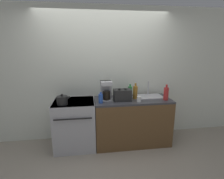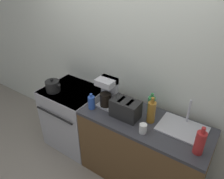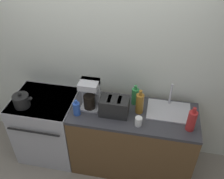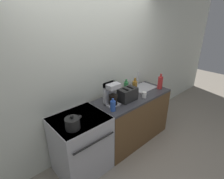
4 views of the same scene
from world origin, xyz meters
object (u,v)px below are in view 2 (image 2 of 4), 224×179
at_px(cup_white, 143,128).
at_px(bottle_amber, 151,112).
at_px(stove, 74,116).
at_px(bottle_green, 151,105).
at_px(kettle, 53,86).
at_px(bottle_blue, 91,102).
at_px(bottle_red, 200,142).
at_px(coffee_maker, 108,92).
at_px(toaster, 125,109).

bearing_deg(cup_white, bottle_amber, 93.96).
height_order(stove, bottle_green, bottle_green).
bearing_deg(bottle_amber, kettle, -173.19).
xyz_separation_m(bottle_amber, cup_white, (0.01, -0.20, -0.07)).
relative_size(bottle_blue, bottle_red, 0.67).
distance_m(bottle_red, cup_white, 0.53).
bearing_deg(bottle_red, stove, 174.90).
bearing_deg(bottle_amber, coffee_maker, -179.14).
xyz_separation_m(kettle, cup_white, (1.33, -0.05, -0.02)).
relative_size(kettle, coffee_maker, 0.65).
bearing_deg(bottle_red, bottle_blue, -179.54).
xyz_separation_m(kettle, bottle_red, (1.85, -0.00, 0.04)).
xyz_separation_m(coffee_maker, bottle_green, (0.48, 0.15, -0.08)).
xyz_separation_m(stove, bottle_red, (1.68, -0.15, 0.56)).
relative_size(stove, bottle_red, 3.12).
distance_m(kettle, cup_white, 1.33).
relative_size(kettle, toaster, 0.74).
bearing_deg(cup_white, bottle_blue, 177.12).
distance_m(bottle_green, bottle_red, 0.67).
xyz_separation_m(bottle_amber, bottle_red, (0.54, -0.16, -0.00)).
bearing_deg(bottle_amber, bottle_blue, -165.79).
bearing_deg(bottle_blue, bottle_red, 0.46).
height_order(toaster, coffee_maker, coffee_maker).
xyz_separation_m(stove, bottle_amber, (1.14, 0.01, 0.56)).
bearing_deg(stove, coffee_maker, 0.06).
relative_size(bottle_amber, bottle_red, 1.04).
bearing_deg(bottle_amber, cup_white, -86.04).
height_order(stove, bottle_blue, bottle_blue).
xyz_separation_m(bottle_green, bottle_red, (0.60, -0.30, 0.01)).
distance_m(stove, kettle, 0.56).
bearing_deg(toaster, bottle_blue, -167.74).
relative_size(bottle_blue, bottle_green, 0.77).
relative_size(stove, bottle_green, 3.56).
relative_size(stove, toaster, 2.89).
distance_m(bottle_blue, bottle_red, 1.20).
bearing_deg(toaster, stove, 175.28).
relative_size(stove, kettle, 3.90).
height_order(kettle, cup_white, kettle).
bearing_deg(kettle, bottle_amber, 6.81).
relative_size(kettle, bottle_red, 0.80).
bearing_deg(bottle_red, bottle_amber, 163.59).
height_order(toaster, bottle_red, bottle_red).
distance_m(stove, cup_white, 1.27).
distance_m(stove, toaster, 1.03).
relative_size(stove, coffee_maker, 2.53).
bearing_deg(stove, bottle_green, 7.80).
bearing_deg(bottle_green, bottle_amber, -64.36).
bearing_deg(bottle_green, toaster, -132.02).
relative_size(bottle_amber, bottle_blue, 1.54).
distance_m(bottle_amber, bottle_green, 0.15).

